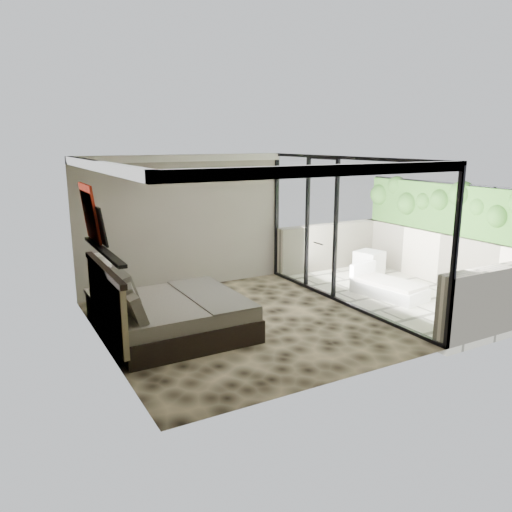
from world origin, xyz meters
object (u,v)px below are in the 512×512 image
nightstand (105,303)px  table_lamp (101,268)px  ottoman (369,263)px  lounger (387,287)px  bed (170,315)px

nightstand → table_lamp: (-0.03, -0.04, 0.65)m
nightstand → ottoman: size_ratio=1.03×
table_lamp → ottoman: table_lamp is taller
nightstand → lounger: nightstand is taller
bed → table_lamp: bed is taller
nightstand → ottoman: bearing=5.0°
lounger → table_lamp: bearing=155.3°
bed → nightstand: (-0.74, 1.31, -0.07)m
table_lamp → lounger: table_lamp is taller
ottoman → lounger: size_ratio=0.36×
bed → table_lamp: size_ratio=3.36×
table_lamp → lounger: 5.56m
table_lamp → nightstand: bearing=53.6°
nightstand → table_lamp: 0.65m
bed → ottoman: bearing=14.0°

